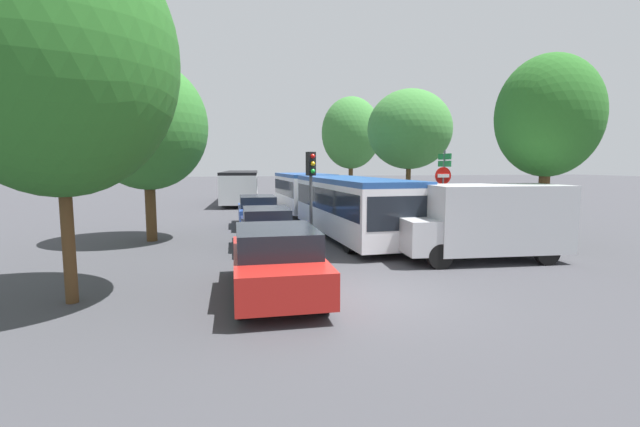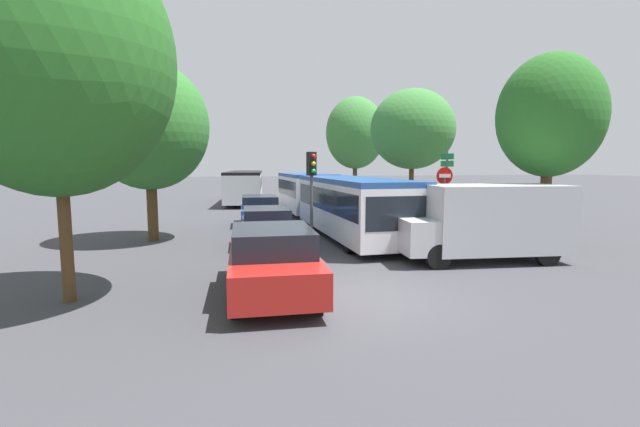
{
  "view_description": "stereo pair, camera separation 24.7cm",
  "coord_description": "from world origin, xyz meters",
  "px_view_note": "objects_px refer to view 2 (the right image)",
  "views": [
    {
      "loc": [
        -3.11,
        -8.86,
        2.91
      ],
      "look_at": [
        0.2,
        5.75,
        1.2
      ],
      "focal_mm": 24.0,
      "sensor_mm": 36.0,
      "label": 1
    },
    {
      "loc": [
        -2.87,
        -8.92,
        2.91
      ],
      "look_at": [
        0.2,
        5.75,
        1.2
      ],
      "focal_mm": 24.0,
      "sensor_mm": 36.0,
      "label": 2
    }
  ],
  "objects_px": {
    "articulated_bus": "(329,197)",
    "no_entry_sign": "(444,191)",
    "queued_car_red": "(272,260)",
    "tree_right_mid": "(412,131)",
    "city_bus_rear": "(245,184)",
    "queued_car_navy": "(266,227)",
    "white_van": "(487,220)",
    "direction_sign_post": "(447,172)",
    "tree_right_near": "(551,119)",
    "queued_car_blue": "(260,211)",
    "tree_left_mid": "(150,129)",
    "tree_left_near": "(54,58)",
    "tree_right_far": "(355,133)",
    "traffic_light": "(312,176)"
  },
  "relations": [
    {
      "from": "tree_right_near",
      "to": "traffic_light",
      "type": "bearing_deg",
      "value": 155.61
    },
    {
      "from": "no_entry_sign",
      "to": "tree_left_near",
      "type": "relative_size",
      "value": 0.36
    },
    {
      "from": "traffic_light",
      "to": "tree_right_near",
      "type": "relative_size",
      "value": 0.51
    },
    {
      "from": "direction_sign_post",
      "to": "tree_left_near",
      "type": "xyz_separation_m",
      "value": [
        -13.63,
        -9.14,
        2.49
      ]
    },
    {
      "from": "white_van",
      "to": "direction_sign_post",
      "type": "distance_m",
      "value": 8.02
    },
    {
      "from": "tree_right_near",
      "to": "tree_right_far",
      "type": "bearing_deg",
      "value": 90.05
    },
    {
      "from": "city_bus_rear",
      "to": "tree_right_mid",
      "type": "distance_m",
      "value": 14.52
    },
    {
      "from": "no_entry_sign",
      "to": "tree_right_near",
      "type": "xyz_separation_m",
      "value": [
        2.13,
        -3.15,
        2.56
      ]
    },
    {
      "from": "articulated_bus",
      "to": "tree_right_far",
      "type": "distance_m",
      "value": 17.39
    },
    {
      "from": "no_entry_sign",
      "to": "queued_car_red",
      "type": "bearing_deg",
      "value": -49.74
    },
    {
      "from": "white_van",
      "to": "tree_right_mid",
      "type": "distance_m",
      "value": 12.09
    },
    {
      "from": "no_entry_sign",
      "to": "tree_right_far",
      "type": "relative_size",
      "value": 0.33
    },
    {
      "from": "city_bus_rear",
      "to": "queued_car_navy",
      "type": "height_order",
      "value": "city_bus_rear"
    },
    {
      "from": "queued_car_red",
      "to": "tree_left_near",
      "type": "height_order",
      "value": "tree_left_near"
    },
    {
      "from": "white_van",
      "to": "tree_right_far",
      "type": "relative_size",
      "value": 0.59
    },
    {
      "from": "queued_car_navy",
      "to": "tree_right_near",
      "type": "xyz_separation_m",
      "value": [
        9.35,
        -2.42,
        3.72
      ]
    },
    {
      "from": "queued_car_navy",
      "to": "white_van",
      "type": "distance_m",
      "value": 7.32
    },
    {
      "from": "no_entry_sign",
      "to": "articulated_bus",
      "type": "bearing_deg",
      "value": -136.2
    },
    {
      "from": "tree_left_near",
      "to": "tree_left_mid",
      "type": "xyz_separation_m",
      "value": [
        0.51,
        7.42,
        -0.81
      ]
    },
    {
      "from": "articulated_bus",
      "to": "no_entry_sign",
      "type": "relative_size",
      "value": 5.74
    },
    {
      "from": "queued_car_navy",
      "to": "tree_right_mid",
      "type": "distance_m",
      "value": 12.38
    },
    {
      "from": "city_bus_rear",
      "to": "queued_car_navy",
      "type": "relative_size",
      "value": 2.79
    },
    {
      "from": "articulated_bus",
      "to": "no_entry_sign",
      "type": "bearing_deg",
      "value": 41.59
    },
    {
      "from": "queued_car_navy",
      "to": "tree_right_near",
      "type": "distance_m",
      "value": 10.35
    },
    {
      "from": "queued_car_red",
      "to": "tree_right_mid",
      "type": "xyz_separation_m",
      "value": [
        9.16,
        13.35,
        4.0
      ]
    },
    {
      "from": "traffic_light",
      "to": "queued_car_red",
      "type": "bearing_deg",
      "value": -36.56
    },
    {
      "from": "city_bus_rear",
      "to": "tree_left_mid",
      "type": "relative_size",
      "value": 1.68
    },
    {
      "from": "direction_sign_post",
      "to": "tree_right_mid",
      "type": "relative_size",
      "value": 0.51
    },
    {
      "from": "queued_car_red",
      "to": "tree_right_mid",
      "type": "bearing_deg",
      "value": -33.13
    },
    {
      "from": "queued_car_blue",
      "to": "tree_left_mid",
      "type": "bearing_deg",
      "value": 128.64
    },
    {
      "from": "queued_car_navy",
      "to": "queued_car_blue",
      "type": "bearing_deg",
      "value": 0.07
    },
    {
      "from": "tree_right_far",
      "to": "traffic_light",
      "type": "bearing_deg",
      "value": -111.01
    },
    {
      "from": "queued_car_blue",
      "to": "tree_left_near",
      "type": "bearing_deg",
      "value": 157.25
    },
    {
      "from": "tree_right_far",
      "to": "tree_right_near",
      "type": "bearing_deg",
      "value": -89.95
    },
    {
      "from": "city_bus_rear",
      "to": "white_van",
      "type": "relative_size",
      "value": 2.21
    },
    {
      "from": "traffic_light",
      "to": "no_entry_sign",
      "type": "height_order",
      "value": "traffic_light"
    },
    {
      "from": "city_bus_rear",
      "to": "no_entry_sign",
      "type": "distance_m",
      "value": 19.34
    },
    {
      "from": "queued_car_red",
      "to": "tree_left_mid",
      "type": "relative_size",
      "value": 0.66
    },
    {
      "from": "articulated_bus",
      "to": "queued_car_blue",
      "type": "bearing_deg",
      "value": -103.02
    },
    {
      "from": "articulated_bus",
      "to": "no_entry_sign",
      "type": "distance_m",
      "value": 5.58
    },
    {
      "from": "articulated_bus",
      "to": "tree_right_mid",
      "type": "relative_size",
      "value": 2.27
    },
    {
      "from": "tree_left_mid",
      "to": "tree_right_far",
      "type": "distance_m",
      "value": 22.84
    },
    {
      "from": "queued_car_navy",
      "to": "tree_right_far",
      "type": "distance_m",
      "value": 23.07
    },
    {
      "from": "tree_left_mid",
      "to": "tree_right_near",
      "type": "relative_size",
      "value": 1.02
    },
    {
      "from": "no_entry_sign",
      "to": "tree_right_near",
      "type": "relative_size",
      "value": 0.43
    },
    {
      "from": "articulated_bus",
      "to": "white_van",
      "type": "xyz_separation_m",
      "value": [
        2.97,
        -8.36,
        -0.14
      ]
    },
    {
      "from": "tree_left_mid",
      "to": "tree_right_near",
      "type": "xyz_separation_m",
      "value": [
        13.49,
        -4.55,
        0.2
      ]
    },
    {
      "from": "traffic_light",
      "to": "tree_right_far",
      "type": "relative_size",
      "value": 0.39
    },
    {
      "from": "queued_car_navy",
      "to": "tree_left_near",
      "type": "distance_m",
      "value": 8.27
    },
    {
      "from": "tree_right_near",
      "to": "tree_right_mid",
      "type": "height_order",
      "value": "tree_right_mid"
    }
  ]
}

